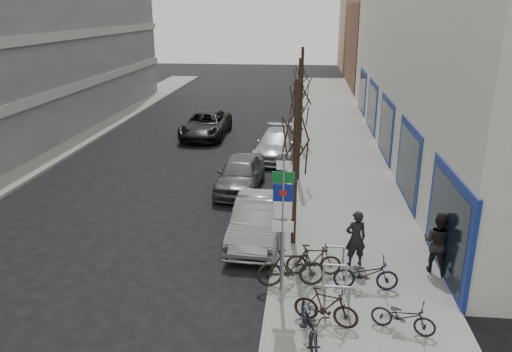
% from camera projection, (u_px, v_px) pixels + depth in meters
% --- Properties ---
extents(ground, '(120.00, 120.00, 0.00)m').
position_uv_depth(ground, '(192.00, 300.00, 13.43)').
color(ground, black).
rests_on(ground, ground).
extents(sidewalk_east, '(5.00, 70.00, 0.15)m').
position_uv_depth(sidewalk_east, '(340.00, 182.00, 22.41)').
color(sidewalk_east, slate).
rests_on(sidewalk_east, ground).
extents(sidewalk_west, '(3.00, 70.00, 0.15)m').
position_uv_depth(sidewalk_west, '(13.00, 171.00, 23.90)').
color(sidewalk_west, slate).
rests_on(sidewalk_west, ground).
extents(brick_building_far, '(12.00, 14.00, 8.00)m').
position_uv_depth(brick_building_far, '(412.00, 46.00, 48.63)').
color(brick_building_far, brown).
rests_on(brick_building_far, ground).
extents(tan_building_far, '(13.00, 12.00, 9.00)m').
position_uv_depth(tan_building_far, '(394.00, 33.00, 62.56)').
color(tan_building_far, '#937A5B').
rests_on(tan_building_far, ground).
extents(highway_sign_pole, '(0.55, 0.10, 4.20)m').
position_uv_depth(highway_sign_pole, '(283.00, 220.00, 12.41)').
color(highway_sign_pole, gray).
rests_on(highway_sign_pole, ground).
extents(bike_rack, '(0.66, 2.26, 0.83)m').
position_uv_depth(bike_rack, '(335.00, 275.00, 13.42)').
color(bike_rack, gray).
rests_on(bike_rack, sidewalk_east).
extents(tree_near, '(1.80, 1.80, 5.50)m').
position_uv_depth(tree_near, '(296.00, 125.00, 15.18)').
color(tree_near, black).
rests_on(tree_near, ground).
extents(tree_mid, '(1.80, 1.80, 5.50)m').
position_uv_depth(tree_mid, '(300.00, 91.00, 21.31)').
color(tree_mid, black).
rests_on(tree_mid, ground).
extents(tree_far, '(1.80, 1.80, 5.50)m').
position_uv_depth(tree_far, '(302.00, 73.00, 27.43)').
color(tree_far, black).
rests_on(tree_far, ground).
extents(meter_front, '(0.10, 0.08, 1.27)m').
position_uv_depth(meter_front, '(279.00, 227.00, 15.76)').
color(meter_front, gray).
rests_on(meter_front, sidewalk_east).
extents(meter_mid, '(0.10, 0.08, 1.27)m').
position_uv_depth(meter_mid, '(286.00, 173.00, 20.95)').
color(meter_mid, gray).
rests_on(meter_mid, sidewalk_east).
extents(meter_back, '(0.10, 0.08, 1.27)m').
position_uv_depth(meter_back, '(291.00, 140.00, 26.14)').
color(meter_back, gray).
rests_on(meter_back, sidewalk_east).
extents(bike_near_left, '(0.90, 1.99, 1.17)m').
position_uv_depth(bike_near_left, '(310.00, 320.00, 11.35)').
color(bike_near_left, black).
rests_on(bike_near_left, sidewalk_east).
extents(bike_near_right, '(1.69, 0.93, 0.99)m').
position_uv_depth(bike_near_right, '(326.00, 306.00, 12.03)').
color(bike_near_right, black).
rests_on(bike_near_right, sidewalk_east).
extents(bike_mid_curb, '(1.76, 0.54, 1.07)m').
position_uv_depth(bike_mid_curb, '(366.00, 271.00, 13.54)').
color(bike_mid_curb, black).
rests_on(bike_mid_curb, sidewalk_east).
extents(bike_mid_inner, '(1.99, 0.86, 1.17)m').
position_uv_depth(bike_mid_inner, '(291.00, 267.00, 13.67)').
color(bike_mid_inner, black).
rests_on(bike_mid_inner, sidewalk_east).
extents(bike_far_curb, '(1.59, 0.94, 0.93)m').
position_uv_depth(bike_far_curb, '(404.00, 314.00, 11.78)').
color(bike_far_curb, black).
rests_on(bike_far_curb, sidewalk_east).
extents(bike_far_inner, '(1.63, 0.57, 0.97)m').
position_uv_depth(bike_far_inner, '(314.00, 259.00, 14.29)').
color(bike_far_inner, black).
rests_on(bike_far_inner, sidewalk_east).
extents(parked_car_front, '(1.75, 4.49, 1.46)m').
position_uv_depth(parked_car_front, '(258.00, 220.00, 16.75)').
color(parked_car_front, gray).
rests_on(parked_car_front, ground).
extents(parked_car_mid, '(1.98, 4.44, 1.48)m').
position_uv_depth(parked_car_mid, '(240.00, 174.00, 21.40)').
color(parked_car_mid, '#535358').
rests_on(parked_car_mid, ground).
extents(parked_car_back, '(2.40, 5.02, 1.41)m').
position_uv_depth(parked_car_back, '(277.00, 144.00, 26.17)').
color(parked_car_back, '#A8A9AD').
rests_on(parked_car_back, ground).
extents(lane_car, '(2.59, 5.48, 1.51)m').
position_uv_depth(lane_car, '(206.00, 125.00, 30.39)').
color(lane_car, black).
rests_on(lane_car, ground).
extents(pedestrian_near, '(0.72, 0.56, 1.74)m').
position_uv_depth(pedestrian_near, '(356.00, 238.00, 14.73)').
color(pedestrian_near, black).
rests_on(pedestrian_near, sidewalk_east).
extents(pedestrian_far, '(0.83, 0.78, 1.87)m').
position_uv_depth(pedestrian_far, '(438.00, 242.00, 14.36)').
color(pedestrian_far, black).
rests_on(pedestrian_far, sidewalk_east).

